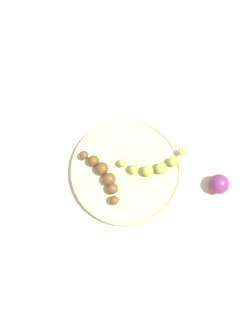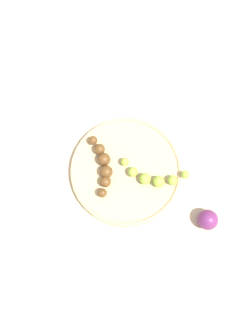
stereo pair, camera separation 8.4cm
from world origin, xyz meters
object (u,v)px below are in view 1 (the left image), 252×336
Objects in this scene: fruit_bowl at (126,170)px; plum_purple at (219,184)px; banana_green at (154,166)px; banana_overripe at (103,174)px.

plum_purple is at bearing 136.94° from fruit_bowl.
banana_overripe is at bearing -91.42° from banana_green.
banana_green is (-0.06, 0.03, 0.02)m from fruit_bowl.
banana_green is at bearing 151.35° from fruit_bowl.
banana_overripe is at bearing -38.22° from plum_purple.
banana_green is 1.02× the size of banana_overripe.
banana_overripe reaches higher than fruit_bowl.
plum_purple is (-0.18, 0.17, 0.01)m from fruit_bowl.
fruit_bowl is at bearing -96.15° from banana_green.
fruit_bowl is 1.73× the size of banana_green.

